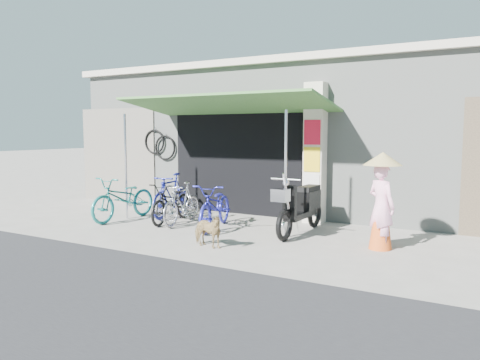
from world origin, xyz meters
The scene contains 13 objects.
ground centered at (0.00, 0.00, 0.00)m, with size 80.00×80.00×0.00m, color gray.
bicycle_shop centered at (0.00, 5.09, 1.83)m, with size 12.30×5.30×3.66m.
shop_pillar centered at (0.85, 2.45, 1.50)m, with size 0.42×0.44×3.00m.
awning centered at (-0.90, 1.63, 2.51)m, with size 4.60×1.88×2.72m.
neighbour_left centered at (-5.00, 2.59, 1.30)m, with size 2.60×0.06×2.60m, color #6B665B.
bike_teal centered at (-2.94, 0.61, 0.49)m, with size 0.65×1.87×0.98m, color #1B7C78.
bike_blue centered at (-2.29, 1.46, 0.50)m, with size 0.47×1.66×1.00m, color navy.
bike_black centered at (-1.86, 0.93, 0.43)m, with size 0.58×1.65×0.87m, color black.
bike_silver centered at (-1.53, 0.85, 0.45)m, with size 0.42×1.48×0.89m, color #B3B4B8.
bike_navy centered at (-0.65, 0.81, 0.47)m, with size 0.62×1.77×0.93m, color #22239F.
street_dog centered at (0.04, -0.58, 0.29)m, with size 0.31×0.68×0.58m, color tan.
moped centered at (1.03, 1.23, 0.52)m, with size 0.57×2.01×1.14m.
nun centered at (2.64, 0.75, 0.82)m, with size 0.64×0.64×1.63m.
Camera 1 is at (4.35, -7.11, 1.96)m, focal length 35.00 mm.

